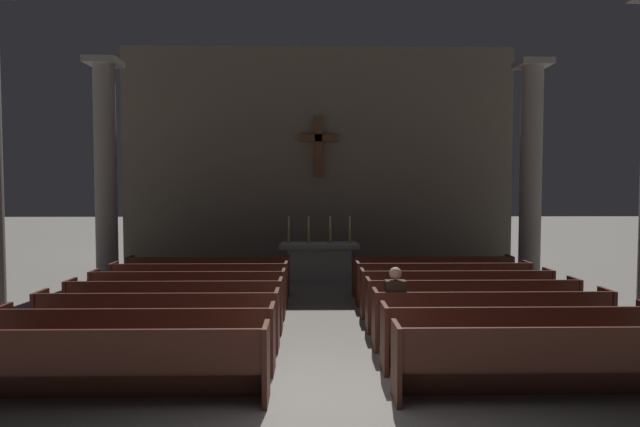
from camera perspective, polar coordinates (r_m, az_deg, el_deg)
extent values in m
plane|color=gray|center=(6.83, 1.20, -19.34)|extent=(80.00, 80.00, 0.00)
cube|color=#4C2319|center=(7.09, -21.40, -15.03)|extent=(3.65, 0.40, 0.05)
cube|color=#4C2319|center=(6.81, -22.12, -13.38)|extent=(3.65, 0.05, 0.50)
cube|color=#4C2319|center=(7.32, -20.85, -16.30)|extent=(3.65, 0.04, 0.40)
cube|color=#4C2319|center=(6.66, -5.75, -15.57)|extent=(0.06, 0.50, 0.95)
cube|color=#4C2319|center=(8.04, -18.73, -12.84)|extent=(3.65, 0.40, 0.05)
cube|color=#4C2319|center=(7.76, -19.28, -11.32)|extent=(3.65, 0.05, 0.50)
cube|color=#4C2319|center=(8.26, -18.32, -14.02)|extent=(3.65, 0.04, 0.40)
cube|color=#4C2319|center=(7.66, -5.09, -13.10)|extent=(0.06, 0.50, 0.95)
cube|color=#4C2319|center=(8.74, -30.68, -11.48)|extent=(0.06, 0.50, 0.95)
cube|color=#4C2319|center=(9.01, -16.67, -11.10)|extent=(3.65, 0.40, 0.05)
cube|color=#4C2319|center=(8.73, -17.10, -9.70)|extent=(3.65, 0.05, 0.50)
cube|color=#4C2319|center=(9.23, -16.34, -12.20)|extent=(3.65, 0.04, 0.40)
cube|color=#4C2319|center=(8.67, -4.59, -11.20)|extent=(0.06, 0.50, 0.95)
cube|color=#4C2319|center=(9.64, -27.55, -10.08)|extent=(0.06, 0.50, 0.95)
cube|color=#4C2319|center=(9.99, -15.03, -9.69)|extent=(3.65, 0.40, 0.05)
cube|color=#4C2319|center=(9.72, -15.37, -8.39)|extent=(3.65, 0.05, 0.50)
cube|color=#4C2319|center=(10.21, -14.76, -10.71)|extent=(3.65, 0.04, 0.40)
cube|color=#4C2319|center=(9.69, -4.20, -9.70)|extent=(0.06, 0.50, 0.95)
cube|color=#4C2319|center=(10.56, -24.99, -8.91)|extent=(0.06, 0.50, 0.95)
cube|color=#4C2319|center=(10.99, -13.69, -8.53)|extent=(3.65, 0.40, 0.05)
cube|color=#4C2319|center=(10.72, -13.97, -7.32)|extent=(3.65, 0.05, 0.50)
cube|color=#4C2319|center=(11.21, -13.47, -9.48)|extent=(3.65, 0.04, 0.40)
cube|color=#4C2319|center=(10.71, -3.89, -8.48)|extent=(0.06, 0.50, 0.95)
cube|color=#4C2319|center=(11.51, -22.85, -7.91)|extent=(0.06, 0.50, 0.95)
cube|color=#4C2319|center=(12.00, -12.59, -7.56)|extent=(3.65, 0.40, 0.05)
cube|color=#4C2319|center=(11.73, -12.82, -6.43)|extent=(3.65, 0.05, 0.50)
cube|color=#4C2319|center=(12.21, -12.40, -8.45)|extent=(3.65, 0.04, 0.40)
cube|color=#4C2319|center=(11.74, -3.63, -7.47)|extent=(0.06, 0.50, 0.95)
cube|color=#4C2319|center=(12.47, -21.05, -7.05)|extent=(0.06, 0.50, 0.95)
cube|color=#4C2319|center=(13.01, -11.66, -6.74)|extent=(3.65, 0.40, 0.05)
cube|color=#4C2319|center=(12.75, -11.86, -5.68)|extent=(3.65, 0.05, 0.50)
cube|color=#4C2319|center=(13.22, -11.50, -7.57)|extent=(3.65, 0.04, 0.40)
cube|color=#4C2319|center=(12.77, -3.41, -6.63)|extent=(0.06, 0.50, 0.95)
cube|color=#4C2319|center=(13.44, -19.51, -6.31)|extent=(0.06, 0.50, 0.95)
cube|color=#4C2319|center=(7.27, 23.16, -14.61)|extent=(3.65, 0.40, 0.05)
cube|color=#4C2319|center=(7.00, 23.98, -12.97)|extent=(3.65, 0.05, 0.50)
cube|color=#4C2319|center=(7.49, 22.54, -15.87)|extent=(3.65, 0.04, 0.40)
cube|color=#4C2319|center=(6.72, 8.11, -15.42)|extent=(0.06, 0.50, 0.95)
cube|color=#4C2319|center=(8.20, 20.09, -12.55)|extent=(3.65, 0.40, 0.05)
cube|color=#4C2319|center=(7.93, 20.72, -11.04)|extent=(3.65, 0.05, 0.50)
cube|color=#4C2319|center=(8.42, 19.61, -13.72)|extent=(3.65, 0.04, 0.40)
cube|color=#4C2319|center=(7.71, 6.84, -13.00)|extent=(0.06, 0.50, 0.95)
cube|color=#4C2319|center=(9.15, 17.69, -10.90)|extent=(3.65, 0.40, 0.05)
cube|color=#4C2319|center=(8.88, 18.19, -9.50)|extent=(3.65, 0.05, 0.50)
cube|color=#4C2319|center=(9.37, 17.30, -11.98)|extent=(3.65, 0.04, 0.40)
cube|color=#4C2319|center=(8.71, 5.88, -11.13)|extent=(0.06, 0.50, 0.95)
cube|color=#4C2319|center=(9.86, 28.14, -9.80)|extent=(0.06, 0.50, 0.95)
cube|color=#4C2319|center=(10.12, 15.76, -9.54)|extent=(3.65, 0.40, 0.05)
cube|color=#4C2319|center=(9.86, 16.16, -8.25)|extent=(3.65, 0.05, 0.50)
cube|color=#4C2319|center=(10.34, 15.45, -10.55)|extent=(3.65, 0.04, 0.40)
cube|color=#4C2319|center=(9.73, 5.13, -9.65)|extent=(0.06, 0.50, 0.95)
cube|color=#4C2319|center=(10.77, 25.39, -8.69)|extent=(0.06, 0.50, 0.95)
cube|color=#4C2319|center=(11.11, 14.18, -8.41)|extent=(3.65, 0.40, 0.05)
cube|color=#4C2319|center=(10.84, 14.51, -7.21)|extent=(3.65, 0.05, 0.50)
cube|color=#4C2319|center=(11.32, 13.93, -9.36)|extent=(3.65, 0.04, 0.40)
cube|color=#4C2319|center=(10.75, 4.52, -8.44)|extent=(0.06, 0.50, 0.95)
cube|color=#4C2319|center=(11.70, 23.09, -7.74)|extent=(0.06, 0.50, 0.95)
cube|color=#4C2319|center=(12.10, 12.87, -7.47)|extent=(3.65, 0.40, 0.05)
cube|color=#4C2319|center=(11.84, 13.15, -6.35)|extent=(3.65, 0.05, 0.50)
cube|color=#4C2319|center=(12.32, 12.66, -8.35)|extent=(3.65, 0.04, 0.40)
cube|color=#4C2319|center=(11.77, 4.03, -7.45)|extent=(0.06, 0.50, 0.95)
cube|color=#4C2319|center=(12.65, 21.14, -6.91)|extent=(0.06, 0.50, 0.95)
cube|color=#4C2319|center=(13.11, 11.77, -6.66)|extent=(3.65, 0.40, 0.05)
cube|color=#4C2319|center=(12.85, 12.00, -5.62)|extent=(3.65, 0.05, 0.50)
cube|color=#4C2319|center=(13.32, 11.58, -7.49)|extent=(3.65, 0.04, 0.40)
cube|color=#4C2319|center=(12.80, 3.61, -6.61)|extent=(0.06, 0.50, 0.95)
cube|color=#4C2319|center=(13.61, 19.47, -6.20)|extent=(0.06, 0.50, 0.95)
cube|color=gray|center=(15.42, -21.61, -6.60)|extent=(0.79, 0.79, 0.20)
cylinder|color=gray|center=(15.23, -21.80, 3.77)|extent=(0.56, 0.56, 5.75)
cube|color=gray|center=(15.57, -22.01, 14.72)|extent=(0.84, 0.84, 0.16)
cube|color=gray|center=(15.60, 21.29, -6.48)|extent=(0.79, 0.79, 0.20)
cylinder|color=gray|center=(15.41, 21.48, 3.77)|extent=(0.56, 0.56, 5.75)
cube|color=gray|center=(15.74, 21.68, 14.59)|extent=(0.84, 0.84, 0.16)
cube|color=#A8A399|center=(15.04, -0.07, -5.32)|extent=(1.76, 0.72, 0.88)
cube|color=#A8A399|center=(14.98, -0.07, -3.43)|extent=(2.20, 0.90, 0.12)
cube|color=silver|center=(14.97, -0.07, -3.18)|extent=(2.09, 0.86, 0.01)
cylinder|color=#B79338|center=(14.98, -3.33, -3.12)|extent=(0.16, 0.16, 0.02)
cylinder|color=#B79338|center=(14.96, -3.33, -2.38)|extent=(0.07, 0.07, 0.41)
cylinder|color=silver|center=(14.93, -3.33, -0.94)|extent=(0.04, 0.04, 0.34)
cylinder|color=#B79338|center=(14.97, -1.22, -3.12)|extent=(0.16, 0.16, 0.02)
cylinder|color=#B79338|center=(14.95, -1.22, -2.38)|extent=(0.07, 0.07, 0.41)
cylinder|color=silver|center=(14.92, -1.22, -0.94)|extent=(0.04, 0.04, 0.34)
cylinder|color=#B79338|center=(14.98, 1.08, -3.11)|extent=(0.16, 0.16, 0.02)
cylinder|color=#B79338|center=(14.96, 1.08, -2.37)|extent=(0.07, 0.07, 0.41)
cylinder|color=silver|center=(14.93, 1.08, -0.94)|extent=(0.04, 0.04, 0.34)
cylinder|color=#B79338|center=(15.01, 3.18, -3.10)|extent=(0.16, 0.16, 0.02)
cylinder|color=#B79338|center=(14.99, 3.18, -2.37)|extent=(0.07, 0.07, 0.41)
cylinder|color=silver|center=(14.96, 3.19, -0.94)|extent=(0.04, 0.04, 0.34)
cube|color=#706656|center=(16.90, -0.18, 5.83)|extent=(12.17, 0.25, 6.91)
cube|color=brown|center=(16.69, -0.17, 7.05)|extent=(0.22, 0.22, 1.87)
cube|color=brown|center=(16.71, -0.17, 8.01)|extent=(1.20, 0.22, 0.22)
cube|color=#26262B|center=(9.01, 7.70, -12.32)|extent=(0.24, 0.14, 0.45)
cube|color=#26262B|center=(8.81, 7.85, -10.75)|extent=(0.28, 0.36, 0.12)
cube|color=#2D2319|center=(8.62, 8.00, -8.82)|extent=(0.32, 0.20, 0.54)
sphere|color=tan|center=(8.55, 8.02, -6.32)|extent=(0.20, 0.20, 0.20)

